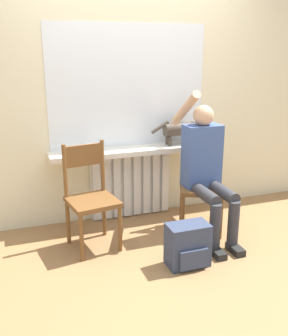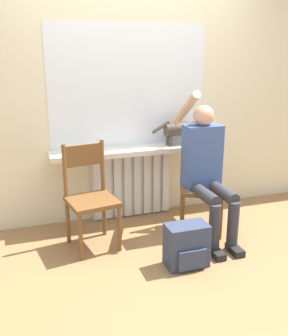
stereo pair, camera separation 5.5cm
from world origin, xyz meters
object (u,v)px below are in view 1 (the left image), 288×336
chair_left (91,196)px  cat (179,130)px  backpack (188,245)px  chair_right (201,183)px  person (206,166)px

chair_left → cat: size_ratio=1.85×
chair_left → backpack: size_ratio=2.58×
cat → chair_right: bearing=-83.0°
chair_left → cat: (1.02, 0.43, 0.44)m
chair_left → backpack: chair_left is taller
chair_right → chair_left: bearing=-157.2°
chair_left → backpack: bearing=-51.2°
person → backpack: 0.79m
chair_right → cat: bearing=119.9°
chair_right → cat: size_ratio=1.85×
cat → backpack: bearing=-109.2°
cat → person: bearing=-86.3°
person → cat: (-0.04, 0.55, 0.24)m
chair_right → backpack: size_ratio=2.58×
person → cat: person is taller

